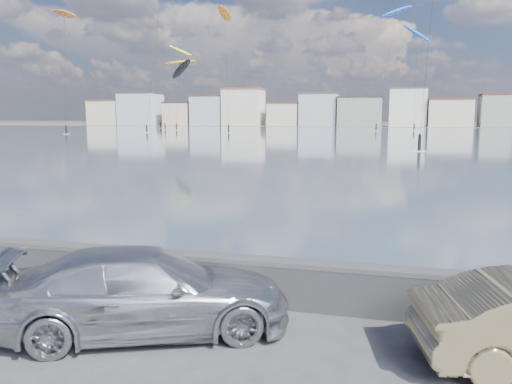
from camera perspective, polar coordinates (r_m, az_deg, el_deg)
ground at (r=8.91m, az=-13.46°, el=-17.78°), size 700.00×700.00×0.00m
bay_water at (r=98.66m, az=12.41°, el=6.21°), size 500.00×177.00×0.00m
far_shore_strip at (r=207.08m, az=13.63°, el=7.37°), size 500.00×60.00×0.00m
seawall at (r=10.97m, az=-6.87°, el=-9.19°), size 400.00×0.36×1.08m
far_buildings at (r=193.03m, az=14.01°, el=9.06°), size 240.79×13.26×14.60m
car_silver at (r=9.53m, az=-12.44°, el=-10.98°), size 5.68×4.04×1.53m
kitesurfer_0 at (r=149.36m, az=-8.63°, el=14.36°), size 9.63×12.05×20.33m
kitesurfer_1 at (r=151.25m, az=-8.56°, el=13.67°), size 9.93×12.85×20.43m
kitesurfer_2 at (r=172.22m, az=-8.69°, el=15.55°), size 7.87×12.68×27.46m
kitesurfer_7 at (r=144.53m, az=15.72°, el=19.13°), size 10.22×10.76×33.83m
kitesurfer_9 at (r=126.14m, az=-21.03°, el=18.35°), size 9.92×10.91×28.59m
kitesurfer_11 at (r=129.20m, az=-3.59°, el=19.42°), size 5.82×14.03×30.43m
kitesurfer_14 at (r=151.52m, az=17.93°, el=16.77°), size 9.63×17.56×29.54m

